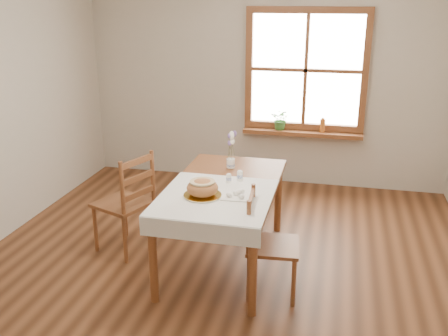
# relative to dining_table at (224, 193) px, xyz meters

# --- Properties ---
(ground) EXTENTS (5.00, 5.00, 0.00)m
(ground) POSITION_rel_dining_table_xyz_m (0.00, -0.30, -0.66)
(ground) COLOR brown
(ground) RESTS_ON ground
(room_walls) EXTENTS (4.60, 5.10, 2.65)m
(room_walls) POSITION_rel_dining_table_xyz_m (0.00, -0.30, 1.04)
(room_walls) COLOR beige
(room_walls) RESTS_ON ground
(window) EXTENTS (1.46, 0.08, 1.46)m
(window) POSITION_rel_dining_table_xyz_m (0.50, 2.17, 0.79)
(window) COLOR brown
(window) RESTS_ON ground
(window_sill) EXTENTS (1.46, 0.20, 0.05)m
(window_sill) POSITION_rel_dining_table_xyz_m (0.50, 2.10, 0.03)
(window_sill) COLOR brown
(window_sill) RESTS_ON ground
(dining_table) EXTENTS (0.90, 1.60, 0.75)m
(dining_table) POSITION_rel_dining_table_xyz_m (0.00, 0.00, 0.00)
(dining_table) COLOR brown
(dining_table) RESTS_ON ground
(table_linen) EXTENTS (0.91, 0.99, 0.01)m
(table_linen) POSITION_rel_dining_table_xyz_m (0.00, -0.30, 0.09)
(table_linen) COLOR white
(table_linen) RESTS_ON dining_table
(chair_left) EXTENTS (0.61, 0.59, 0.97)m
(chair_left) POSITION_rel_dining_table_xyz_m (-0.97, 0.02, -0.18)
(chair_left) COLOR brown
(chair_left) RESTS_ON ground
(chair_right) EXTENTS (0.45, 0.44, 0.87)m
(chair_right) POSITION_rel_dining_table_xyz_m (0.50, -0.40, -0.23)
(chair_right) COLOR brown
(chair_right) RESTS_ON ground
(bread_plate) EXTENTS (0.31, 0.31, 0.02)m
(bread_plate) POSITION_rel_dining_table_xyz_m (-0.10, -0.33, 0.10)
(bread_plate) COLOR white
(bread_plate) RESTS_ON table_linen
(bread_loaf) EXTENTS (0.26, 0.26, 0.14)m
(bread_loaf) POSITION_rel_dining_table_xyz_m (-0.10, -0.33, 0.18)
(bread_loaf) COLOR #A76A3B
(bread_loaf) RESTS_ON bread_plate
(egg_napkin) EXTENTS (0.25, 0.22, 0.01)m
(egg_napkin) POSITION_rel_dining_table_xyz_m (0.17, -0.28, 0.10)
(egg_napkin) COLOR white
(egg_napkin) RESTS_ON table_linen
(eggs) EXTENTS (0.20, 0.18, 0.04)m
(eggs) POSITION_rel_dining_table_xyz_m (0.17, -0.28, 0.13)
(eggs) COLOR white
(eggs) RESTS_ON egg_napkin
(salt_shaker) EXTENTS (0.06, 0.06, 0.10)m
(salt_shaker) POSITION_rel_dining_table_xyz_m (0.12, 0.09, 0.15)
(salt_shaker) COLOR white
(salt_shaker) RESTS_ON table_linen
(pepper_shaker) EXTENTS (0.06, 0.06, 0.09)m
(pepper_shaker) POSITION_rel_dining_table_xyz_m (0.04, 0.03, 0.14)
(pepper_shaker) COLOR white
(pepper_shaker) RESTS_ON table_linen
(flower_vase) EXTENTS (0.10, 0.10, 0.09)m
(flower_vase) POSITION_rel_dining_table_xyz_m (-0.04, 0.42, 0.13)
(flower_vase) COLOR white
(flower_vase) RESTS_ON dining_table
(lavender_bouquet) EXTENTS (0.14, 0.14, 0.26)m
(lavender_bouquet) POSITION_rel_dining_table_xyz_m (-0.04, 0.42, 0.30)
(lavender_bouquet) COLOR #74579B
(lavender_bouquet) RESTS_ON flower_vase
(potted_plant) EXTENTS (0.29, 0.31, 0.20)m
(potted_plant) POSITION_rel_dining_table_xyz_m (0.23, 2.10, 0.15)
(potted_plant) COLOR #3B752E
(potted_plant) RESTS_ON window_sill
(amber_bottle) EXTENTS (0.08, 0.08, 0.18)m
(amber_bottle) POSITION_rel_dining_table_xyz_m (0.74, 2.10, 0.14)
(amber_bottle) COLOR #B35E21
(amber_bottle) RESTS_ON window_sill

